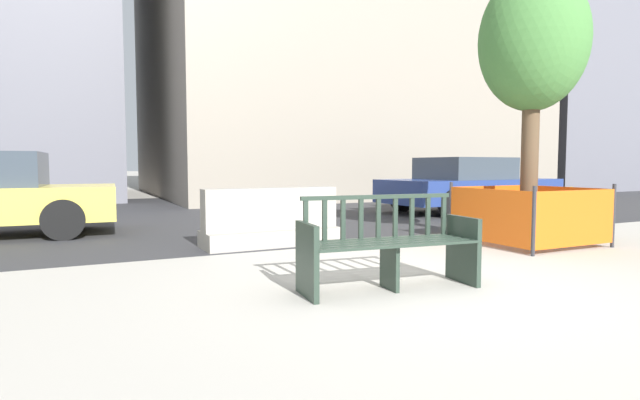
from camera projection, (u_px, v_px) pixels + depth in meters
ground_plane at (455, 287)px, 4.77m from camera, size 200.00×200.00×0.00m
street_asphalt at (221, 211)px, 12.58m from camera, size 120.00×12.00×0.01m
street_bench at (388, 247)px, 4.70m from camera, size 1.73×0.69×0.88m
jersey_barrier_centre at (271, 222)px, 7.27m from camera, size 2.02×0.73×0.84m
street_tree at (533, 44)px, 7.26m from camera, size 1.54×1.54×4.00m
construction_fence at (528, 213)px, 7.43m from camera, size 1.63×1.63×0.90m
car_sedan_mid at (469, 185)px, 12.49m from camera, size 4.67×2.13×1.36m
fire_hydrant at (570, 213)px, 8.13m from camera, size 0.40×0.22×0.82m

